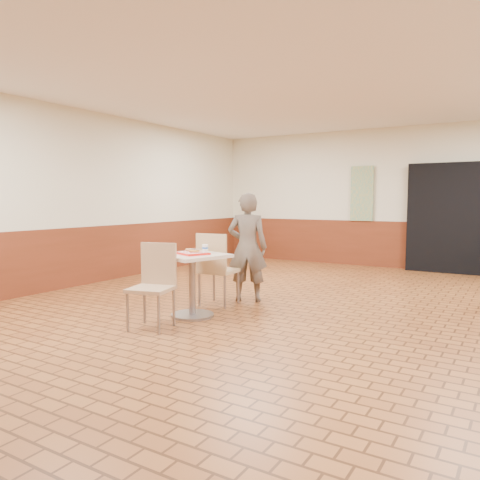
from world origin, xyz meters
The scene contains 12 objects.
room_shell centered at (0.00, 0.00, 1.50)m, with size 8.01×10.01×3.01m.
wainscot_band centered at (0.00, 0.00, 0.50)m, with size 8.00×10.00×1.00m.
corridor_doorway centered at (1.20, 4.88, 1.10)m, with size 1.60×0.22×2.20m, color black.
promo_poster centered at (-0.60, 4.94, 1.60)m, with size 0.50×0.03×1.20m, color gray.
main_table centered at (-1.05, -0.62, 0.53)m, with size 0.75×0.75×0.79m.
chair_main_front centered at (-1.12, -1.24, 0.54)m, with size 0.54×0.54×0.97m.
chair_main_back centered at (-1.12, 0.02, 0.57)m, with size 0.50×0.50×1.01m.
customer centered at (-0.91, 0.52, 0.78)m, with size 0.57×0.38×1.57m, color #5F5449.
serving_tray centered at (-1.05, -0.62, 0.80)m, with size 0.40×0.31×0.02m.
ring_donut centered at (-1.16, -0.53, 0.83)m, with size 0.10×0.10×0.03m, color #CE854B.
long_john_donut centered at (-1.00, -0.62, 0.84)m, with size 0.15×0.11×0.04m.
paper_cup centered at (-0.91, -0.53, 0.87)m, with size 0.08×0.08×0.09m.
Camera 1 is at (2.50, -5.26, 1.48)m, focal length 35.00 mm.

